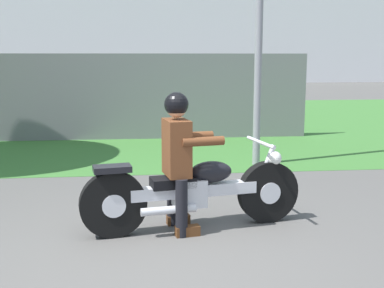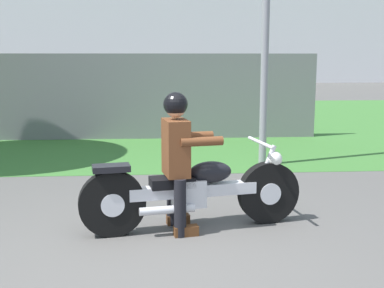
# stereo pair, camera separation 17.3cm
# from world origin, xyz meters

# --- Properties ---
(ground) EXTENTS (120.00, 120.00, 0.00)m
(ground) POSITION_xyz_m (0.00, 0.00, 0.00)
(ground) COLOR #565451
(grass_verge) EXTENTS (60.00, 12.00, 0.01)m
(grass_verge) POSITION_xyz_m (0.00, 9.31, 0.00)
(grass_verge) COLOR #3D7533
(grass_verge) RESTS_ON ground
(motorcycle_lead) EXTENTS (2.28, 0.74, 0.89)m
(motorcycle_lead) POSITION_xyz_m (0.40, 0.93, 0.40)
(motorcycle_lead) COLOR black
(motorcycle_lead) RESTS_ON ground
(rider_lead) EXTENTS (0.60, 0.53, 1.41)m
(rider_lead) POSITION_xyz_m (0.24, 0.90, 0.82)
(rider_lead) COLOR black
(rider_lead) RESTS_ON ground
(fence_segment) EXTENTS (7.00, 0.06, 1.80)m
(fence_segment) POSITION_xyz_m (-0.06, 6.61, 0.90)
(fence_segment) COLOR slate
(fence_segment) RESTS_ON ground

